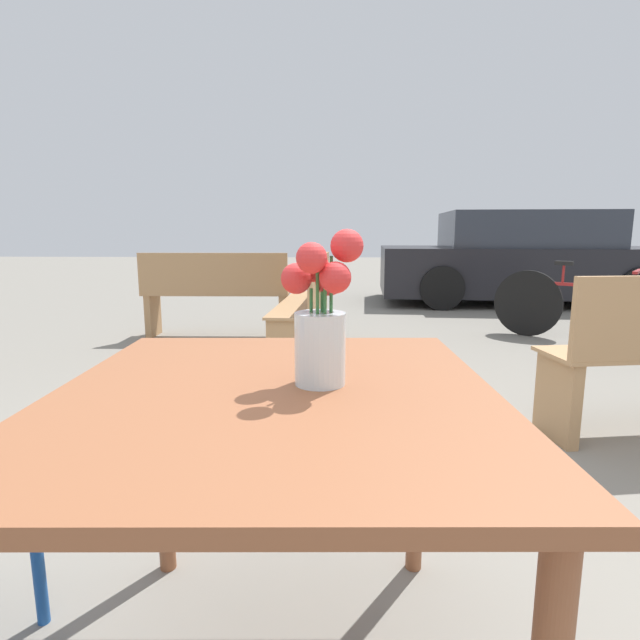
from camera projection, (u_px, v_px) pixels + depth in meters
The scene contains 6 objects.
table_front at pixel (276, 430), 1.04m from camera, with size 0.94×1.02×0.73m.
flower_vase at pixel (321, 320), 1.03m from camera, with size 0.17×0.16×0.32m.
bench_middle at pixel (310, 301), 4.31m from camera, with size 0.43×1.66×0.85m.
bench_far at pixel (216, 293), 4.96m from camera, with size 1.46×0.39×0.85m.
bicycle at pixel (581, 306), 4.76m from camera, with size 1.35×0.99×0.77m.
parked_car at pixel (522, 260), 7.40m from camera, with size 4.18×1.96×1.34m.
Camera 1 is at (0.13, -0.98, 1.05)m, focal length 28.00 mm.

